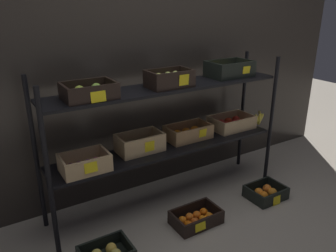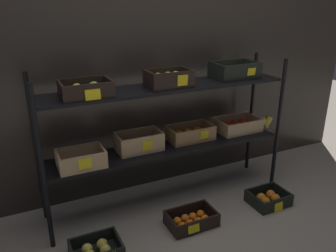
{
  "view_description": "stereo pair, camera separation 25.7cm",
  "coord_description": "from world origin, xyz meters",
  "px_view_note": "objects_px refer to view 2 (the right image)",
  "views": [
    {
      "loc": [
        -1.26,
        -2.05,
        1.55
      ],
      "look_at": [
        0.0,
        0.0,
        0.65
      ],
      "focal_mm": 36.13,
      "sensor_mm": 36.0,
      "label": 1
    },
    {
      "loc": [
        -1.04,
        -2.17,
        1.55
      ],
      "look_at": [
        0.0,
        0.0,
        0.65
      ],
      "focal_mm": 36.13,
      "sensor_mm": 36.0,
      "label": 2
    }
  ],
  "objects_px": {
    "crate_ground_tangerine": "(191,220)",
    "crate_ground_apple_gold": "(96,251)",
    "display_rack": "(173,117)",
    "crate_ground_orange": "(268,199)"
  },
  "relations": [
    {
      "from": "crate_ground_tangerine",
      "to": "crate_ground_apple_gold",
      "type": "bearing_deg",
      "value": -178.54
    },
    {
      "from": "display_rack",
      "to": "crate_ground_apple_gold",
      "type": "xyz_separation_m",
      "value": [
        -0.74,
        -0.4,
        -0.67
      ]
    },
    {
      "from": "crate_ground_apple_gold",
      "to": "crate_ground_tangerine",
      "type": "bearing_deg",
      "value": 1.46
    },
    {
      "from": "crate_ground_apple_gold",
      "to": "crate_ground_tangerine",
      "type": "height_order",
      "value": "crate_ground_tangerine"
    },
    {
      "from": "crate_ground_tangerine",
      "to": "crate_ground_orange",
      "type": "bearing_deg",
      "value": -1.98
    },
    {
      "from": "crate_ground_apple_gold",
      "to": "crate_ground_orange",
      "type": "xyz_separation_m",
      "value": [
        1.41,
        -0.01,
        0.0
      ]
    },
    {
      "from": "display_rack",
      "to": "crate_ground_apple_gold",
      "type": "distance_m",
      "value": 1.08
    },
    {
      "from": "display_rack",
      "to": "crate_ground_orange",
      "type": "bearing_deg",
      "value": -31.63
    },
    {
      "from": "display_rack",
      "to": "crate_ground_tangerine",
      "type": "bearing_deg",
      "value": -95.13
    },
    {
      "from": "crate_ground_apple_gold",
      "to": "crate_ground_tangerine",
      "type": "xyz_separation_m",
      "value": [
        0.71,
        0.02,
        -0.0
      ]
    }
  ]
}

